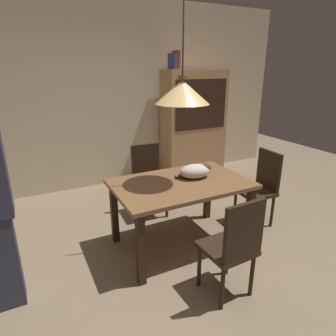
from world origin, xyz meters
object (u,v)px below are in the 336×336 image
(chair_far_back, at_px, (148,177))
(chair_right_side, at_px, (261,185))
(cat_sleeping, at_px, (196,171))
(hutch_bookcase, at_px, (194,127))
(book_red_tall, at_px, (176,60))
(dining_table, at_px, (181,191))
(chair_near_front, at_px, (234,245))
(book_blue_wide, at_px, (173,61))
(pendant_lamp, at_px, (182,92))

(chair_far_back, bearing_deg, chair_right_side, -38.13)
(cat_sleeping, xyz_separation_m, hutch_bookcase, (1.11, 1.85, 0.06))
(hutch_bookcase, bearing_deg, book_red_tall, 179.76)
(chair_far_back, distance_m, cat_sleeping, 0.92)
(cat_sleeping, bearing_deg, chair_right_side, -2.76)
(dining_table, bearing_deg, chair_right_side, -0.23)
(chair_near_front, xyz_separation_m, book_blue_wide, (0.89, 2.77, 1.46))
(book_red_tall, bearing_deg, pendant_lamp, -116.80)
(dining_table, xyz_separation_m, cat_sleeping, (0.21, 0.04, 0.18))
(chair_right_side, bearing_deg, pendant_lamp, 179.77)
(dining_table, xyz_separation_m, pendant_lamp, (0.00, 0.00, 1.01))
(pendant_lamp, relative_size, book_blue_wide, 5.42)
(pendant_lamp, xyz_separation_m, book_red_tall, (0.95, 1.89, 0.33))
(chair_far_back, bearing_deg, book_blue_wide, 48.69)
(hutch_bookcase, height_order, book_red_tall, book_red_tall)
(pendant_lamp, height_order, hutch_bookcase, pendant_lamp)
(chair_near_front, relative_size, chair_right_side, 1.00)
(book_blue_wide, bearing_deg, chair_near_front, -107.79)
(dining_table, relative_size, book_blue_wide, 5.83)
(chair_near_front, relative_size, book_blue_wide, 3.88)
(chair_near_front, xyz_separation_m, book_red_tall, (0.95, 2.77, 1.48))
(chair_far_back, distance_m, hutch_bookcase, 1.69)
(chair_right_side, distance_m, cat_sleeping, 0.98)
(chair_far_back, bearing_deg, hutch_bookcase, 37.59)
(chair_far_back, xyz_separation_m, book_red_tall, (0.95, 1.01, 1.48))
(chair_right_side, distance_m, book_red_tall, 2.41)
(chair_far_back, relative_size, book_blue_wide, 3.88)
(chair_near_front, distance_m, chair_far_back, 1.76)
(chair_right_side, relative_size, cat_sleeping, 2.36)
(chair_near_front, distance_m, cat_sleeping, 0.99)
(hutch_bookcase, distance_m, book_blue_wide, 1.16)
(pendant_lamp, xyz_separation_m, book_blue_wide, (0.89, 1.89, 0.31))
(chair_far_back, relative_size, hutch_bookcase, 0.50)
(dining_table, relative_size, cat_sleeping, 3.55)
(hutch_bookcase, relative_size, book_red_tall, 6.61)
(chair_right_side, relative_size, hutch_bookcase, 0.50)
(chair_far_back, xyz_separation_m, cat_sleeping, (0.20, -0.84, 0.32))
(pendant_lamp, height_order, book_red_tall, pendant_lamp)
(cat_sleeping, relative_size, hutch_bookcase, 0.21)
(book_blue_wide, bearing_deg, pendant_lamp, -115.26)
(cat_sleeping, distance_m, pendant_lamp, 0.86)
(cat_sleeping, height_order, pendant_lamp, pendant_lamp)
(cat_sleeping, distance_m, book_red_tall, 2.31)
(book_blue_wide, relative_size, book_red_tall, 0.86)
(chair_near_front, distance_m, book_red_tall, 3.28)
(chair_near_front, height_order, book_blue_wide, book_blue_wide)
(hutch_bookcase, bearing_deg, pendant_lamp, -124.84)
(pendant_lamp, distance_m, book_red_tall, 2.14)
(chair_near_front, xyz_separation_m, chair_right_side, (1.13, 0.87, 0.00))
(pendant_lamp, relative_size, hutch_bookcase, 0.70)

